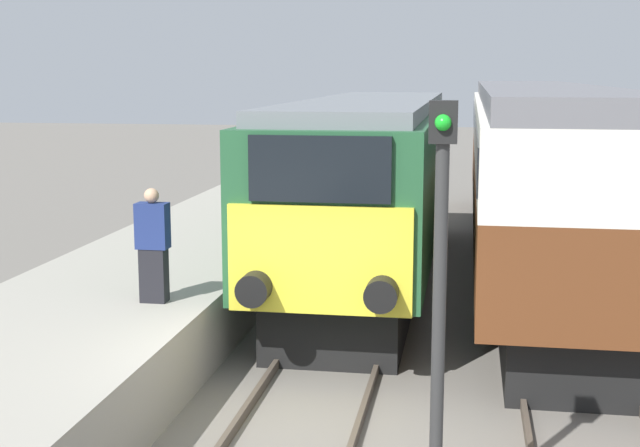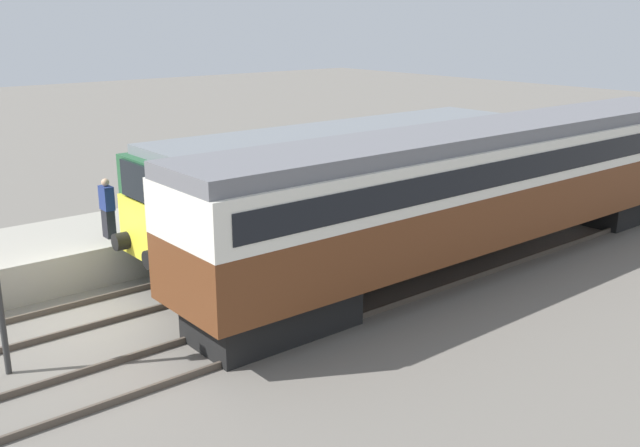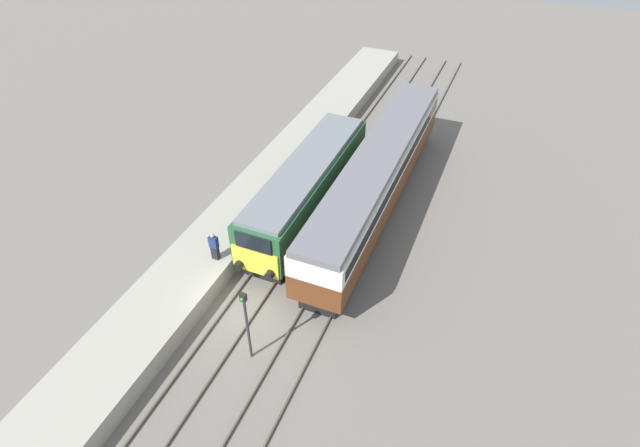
# 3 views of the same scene
# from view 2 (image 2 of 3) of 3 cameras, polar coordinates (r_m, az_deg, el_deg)

# --- Properties ---
(ground_plane) EXTENTS (120.00, 120.00, 0.00)m
(ground_plane) POSITION_cam_2_polar(r_m,az_deg,el_deg) (17.43, -18.63, -7.20)
(ground_plane) COLOR slate
(platform_left) EXTENTS (3.50, 50.00, 1.03)m
(platform_left) POSITION_cam_2_polar(r_m,az_deg,el_deg) (23.61, -3.45, 1.06)
(platform_left) COLOR #9E998C
(platform_left) RESTS_ON ground_plane
(rails_near_track) EXTENTS (1.51, 60.00, 0.14)m
(rails_near_track) POSITION_cam_2_polar(r_m,az_deg,el_deg) (19.52, -4.87, -3.62)
(rails_near_track) COLOR #4C4238
(rails_near_track) RESTS_ON ground_plane
(rails_far_track) EXTENTS (1.50, 60.00, 0.14)m
(rails_far_track) POSITION_cam_2_polar(r_m,az_deg,el_deg) (17.00, 1.69, -6.65)
(rails_far_track) COLOR #4C4238
(rails_far_track) RESTS_ON ground_plane
(locomotive) EXTENTS (2.70, 12.85, 3.67)m
(locomotive) POSITION_cam_2_polar(r_m,az_deg,el_deg) (20.67, 1.68, 3.25)
(locomotive) COLOR black
(locomotive) RESTS_ON ground_plane
(passenger_carriage) EXTENTS (2.75, 19.01, 3.91)m
(passenger_carriage) POSITION_cam_2_polar(r_m,az_deg,el_deg) (20.05, 13.37, 3.41)
(passenger_carriage) COLOR black
(passenger_carriage) RESTS_ON ground_plane
(person_on_platform) EXTENTS (0.44, 0.26, 1.60)m
(person_on_platform) POSITION_cam_2_polar(r_m,az_deg,el_deg) (19.57, -16.64, 1.16)
(person_on_platform) COLOR black
(person_on_platform) RESTS_ON platform_left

